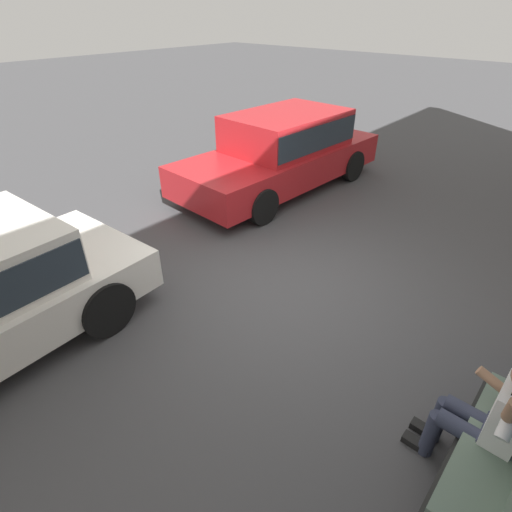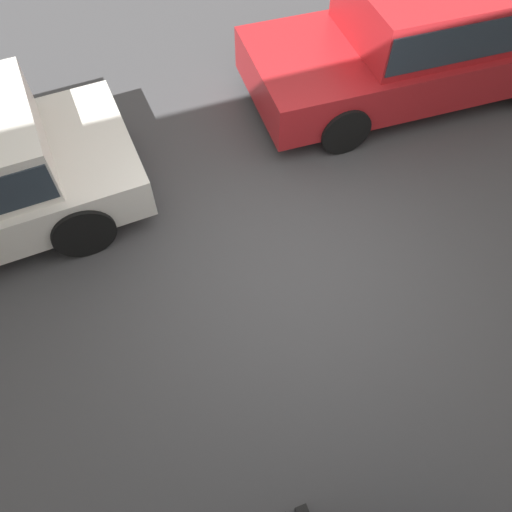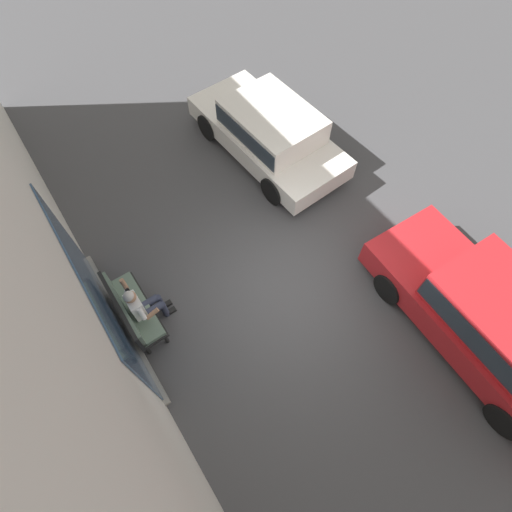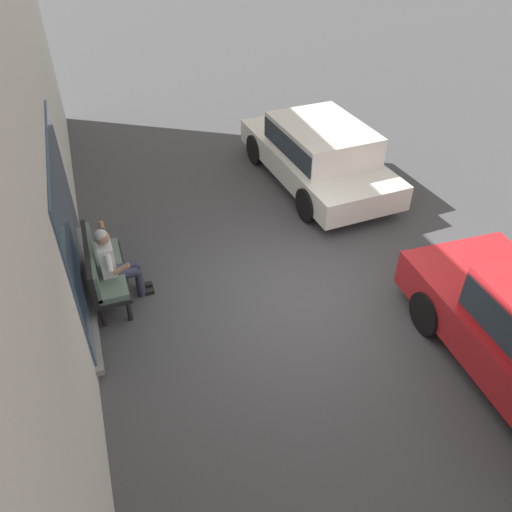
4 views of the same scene
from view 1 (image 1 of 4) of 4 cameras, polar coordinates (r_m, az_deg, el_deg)
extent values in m
plane|color=#424244|center=(5.57, 4.49, -4.81)|extent=(60.00, 60.00, 0.00)
cylinder|color=black|center=(4.51, 29.84, -17.82)|extent=(0.07, 0.07, 0.39)
cube|color=black|center=(3.86, 30.74, -23.62)|extent=(1.59, 0.55, 0.06)
cube|color=slate|center=(3.80, 31.10, -22.91)|extent=(1.53, 0.49, 0.10)
cylinder|color=#2D3347|center=(3.82, 27.61, -21.27)|extent=(0.15, 0.42, 0.15)
cylinder|color=#2D3347|center=(4.01, 23.66, -22.26)|extent=(0.12, 0.12, 0.50)
cube|color=black|center=(4.19, 21.89, -23.55)|extent=(0.10, 0.24, 0.07)
cylinder|color=#2D3347|center=(3.94, 28.42, -19.46)|extent=(0.15, 0.42, 0.15)
cylinder|color=#2D3347|center=(4.13, 24.60, -20.53)|extent=(0.12, 0.12, 0.50)
cube|color=black|center=(4.30, 22.86, -21.87)|extent=(0.10, 0.24, 0.07)
cube|color=#2D3347|center=(3.88, 31.10, -21.51)|extent=(0.34, 0.24, 0.14)
cube|color=silver|center=(3.68, 32.38, -18.81)|extent=(0.38, 0.22, 0.56)
cylinder|color=#A37556|center=(3.89, 30.74, -15.10)|extent=(0.08, 0.27, 0.17)
cylinder|color=silver|center=(3.38, 32.36, -19.52)|extent=(0.25, 0.10, 0.22)
cylinder|color=#A37556|center=(3.20, 32.74, -18.04)|extent=(0.16, 0.08, 0.25)
cube|color=red|center=(8.55, 3.43, 13.11)|extent=(4.76, 2.04, 0.60)
cube|color=red|center=(8.50, 4.45, 17.51)|extent=(2.50, 1.72, 0.69)
cube|color=#28333D|center=(8.50, 4.45, 17.51)|extent=(2.46, 1.75, 0.48)
cylinder|color=black|center=(7.09, 1.01, 7.07)|extent=(0.67, 0.21, 0.66)
cylinder|color=black|center=(8.28, -8.05, 10.60)|extent=(0.67, 0.21, 0.66)
cylinder|color=black|center=(9.27, 13.65, 12.40)|extent=(0.67, 0.21, 0.66)
cylinder|color=black|center=(10.21, 5.08, 14.99)|extent=(0.67, 0.21, 0.66)
cylinder|color=black|center=(5.01, -20.52, -7.08)|extent=(0.69, 0.22, 0.68)
cylinder|color=black|center=(6.41, -29.40, -0.25)|extent=(0.69, 0.22, 0.68)
camera|label=2|loc=(2.49, 64.00, 50.51)|focal=35.00mm
camera|label=3|loc=(7.51, 67.43, 53.51)|focal=28.00mm
camera|label=4|loc=(9.32, 52.56, 35.89)|focal=35.00mm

